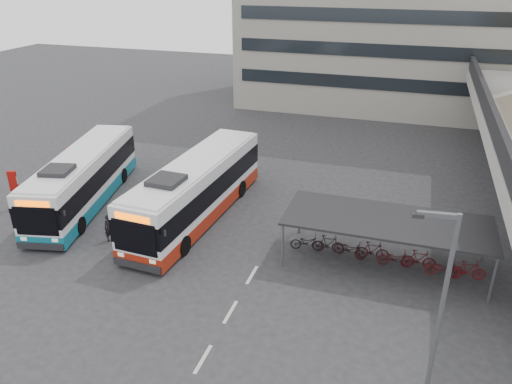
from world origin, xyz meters
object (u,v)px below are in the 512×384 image
(bus_main, at_px, (197,190))
(bus_teal, at_px, (84,179))
(pedestrian, at_px, (109,228))
(lamp_post, at_px, (438,309))

(bus_main, distance_m, bus_teal, 7.50)
(bus_main, height_order, pedestrian, bus_main)
(bus_teal, height_order, pedestrian, bus_teal)
(bus_teal, bearing_deg, lamp_post, -39.83)
(bus_main, height_order, lamp_post, lamp_post)
(bus_main, xyz_separation_m, bus_teal, (-7.49, -0.43, -0.10))
(bus_teal, distance_m, pedestrian, 5.56)
(pedestrian, xyz_separation_m, lamp_post, (16.45, -6.81, 3.57))
(bus_teal, xyz_separation_m, lamp_post, (20.54, -10.47, 2.68))
(bus_main, height_order, bus_teal, bus_main)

